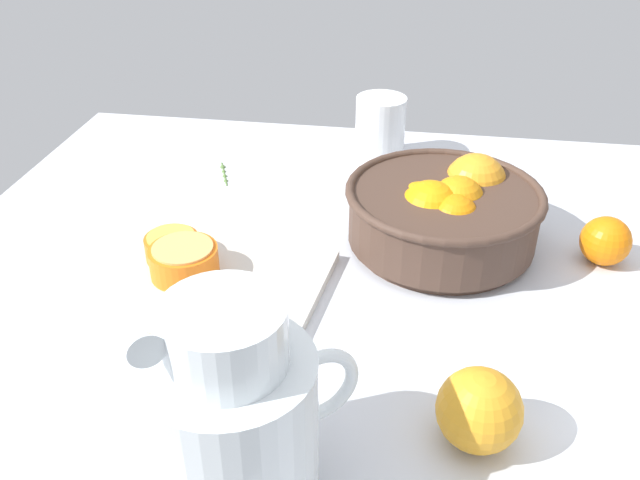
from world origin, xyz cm
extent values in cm
cube|color=silver|center=(0.00, 0.00, -1.50)|extent=(110.44, 95.20, 3.00)
cylinder|color=#473328|center=(13.03, 7.67, 0.60)|extent=(23.20, 23.20, 1.20)
cylinder|color=#473328|center=(13.03, 7.67, 4.79)|extent=(25.22, 25.22, 7.19)
torus|color=#473328|center=(13.03, 7.67, 8.39)|extent=(26.42, 26.42, 1.20)
sphere|color=orange|center=(14.86, 8.38, 6.69)|extent=(7.19, 7.19, 7.19)
sphere|color=orange|center=(17.36, 13.99, 6.70)|extent=(8.79, 8.79, 8.79)
sphere|color=orange|center=(9.78, 8.75, 5.48)|extent=(6.64, 6.64, 6.64)
sphere|color=orange|center=(11.28, 6.30, 6.07)|extent=(8.42, 8.42, 8.42)
sphere|color=orange|center=(14.40, 4.27, 6.32)|extent=(6.61, 6.61, 6.61)
cylinder|color=white|center=(-4.23, -35.21, 7.31)|extent=(14.29, 14.29, 14.61)
cylinder|color=white|center=(-4.23, -35.21, 17.27)|extent=(9.83, 9.83, 5.31)
cone|color=white|center=(-9.07, -38.61, 19.13)|extent=(4.02, 4.06, 2.80)
torus|color=white|center=(2.28, -30.65, 8.77)|extent=(6.94, 5.36, 7.63)
cylinder|color=#F6AA3D|center=(-4.23, -35.21, 3.63)|extent=(13.15, 13.15, 7.27)
cylinder|color=white|center=(31.41, -21.95, 4.87)|extent=(6.96, 6.96, 9.74)
cylinder|color=orange|center=(31.41, -21.95, 2.58)|extent=(6.12, 6.12, 5.17)
cylinder|color=white|center=(2.43, 35.01, 5.47)|extent=(8.51, 8.51, 10.95)
cylinder|color=#F5A739|center=(2.43, 35.01, 2.42)|extent=(7.49, 7.49, 4.85)
cube|color=beige|center=(-18.34, -7.65, 0.68)|extent=(36.31, 28.17, 1.36)
cylinder|color=orange|center=(-18.71, -6.13, 3.23)|extent=(8.63, 8.63, 3.75)
cylinder|color=#FEB260|center=(-18.71, -6.13, 5.26)|extent=(7.59, 7.59, 0.30)
cylinder|color=orange|center=(-21.49, -2.77, 2.90)|extent=(7.01, 7.01, 3.09)
cylinder|color=#F4BD48|center=(-21.49, -2.77, 4.60)|extent=(6.17, 6.17, 0.30)
sphere|color=orange|center=(16.56, -26.65, 4.02)|extent=(8.04, 8.04, 8.04)
sphere|color=orange|center=(34.34, 7.03, 3.27)|extent=(6.55, 6.55, 6.55)
cylinder|color=#54763B|center=(-22.48, 24.58, 0.15)|extent=(3.47, 8.23, 0.30)
sphere|color=#54763B|center=(-21.52, 22.14, 0.30)|extent=(0.73, 0.73, 0.73)
sphere|color=#54763B|center=(-22.16, 23.77, 0.30)|extent=(0.75, 0.75, 0.75)
sphere|color=#54763B|center=(-22.80, 25.39, 0.30)|extent=(0.72, 0.72, 0.72)
sphere|color=#54763B|center=(-23.44, 27.01, 0.30)|extent=(0.90, 0.90, 0.90)
camera|label=1|loc=(8.95, -72.56, 50.08)|focal=37.80mm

